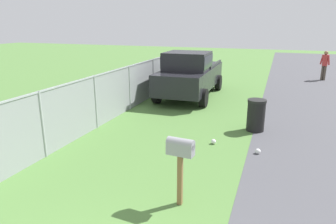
{
  "coord_description": "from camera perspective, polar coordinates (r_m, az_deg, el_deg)",
  "views": [
    {
      "loc": [
        -1.65,
        -1.96,
        3.33
      ],
      "look_at": [
        5.04,
        0.46,
        1.25
      ],
      "focal_mm": 32.89,
      "sensor_mm": 36.0,
      "label": 1
    }
  ],
  "objects": [
    {
      "name": "fence_section",
      "position": [
        12.15,
        -7.16,
        4.82
      ],
      "size": [
        14.53,
        0.07,
        1.73
      ],
      "color": "#9EA3A8",
      "rests_on": "ground"
    },
    {
      "name": "litter_bag_far_scatter",
      "position": [
        8.86,
        8.44,
        -5.44
      ],
      "size": [
        0.14,
        0.14,
        0.14
      ],
      "primitive_type": "sphere",
      "color": "silver",
      "rests_on": "ground"
    },
    {
      "name": "trash_bin",
      "position": [
        10.08,
        15.99,
        -0.56
      ],
      "size": [
        0.58,
        0.58,
        1.02
      ],
      "color": "black",
      "rests_on": "ground"
    },
    {
      "name": "pedestrian",
      "position": [
        20.51,
        27.05,
        8.05
      ],
      "size": [
        0.3,
        0.53,
        1.72
      ],
      "rotation": [
        0.0,
        0.0,
        5.78
      ],
      "color": "#4C4238",
      "rests_on": "ground"
    },
    {
      "name": "pickup_truck",
      "position": [
        14.11,
        4.05,
        7.21
      ],
      "size": [
        5.3,
        2.35,
        2.09
      ],
      "rotation": [
        0.0,
        0.0,
        3.16
      ],
      "color": "black",
      "rests_on": "ground"
    },
    {
      "name": "mailbox",
      "position": [
        5.62,
        2.31,
        -7.43
      ],
      "size": [
        0.25,
        0.51,
        1.34
      ],
      "rotation": [
        0.0,
        0.0,
        -0.09
      ],
      "color": "brown",
      "rests_on": "ground"
    },
    {
      "name": "litter_bag_midfield_b",
      "position": [
        8.47,
        16.32,
        -7.01
      ],
      "size": [
        0.14,
        0.14,
        0.14
      ],
      "primitive_type": "sphere",
      "color": "silver",
      "rests_on": "ground"
    }
  ]
}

